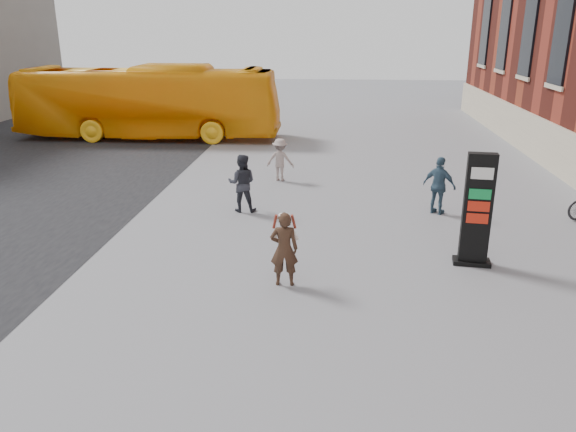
# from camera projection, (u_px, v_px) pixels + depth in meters

# --- Properties ---
(ground) EXTENTS (100.00, 100.00, 0.00)m
(ground) POSITION_uv_depth(u_px,v_px,m) (289.00, 282.00, 12.55)
(ground) COLOR #9E9EA3
(info_pylon) EXTENTS (0.91, 0.53, 2.72)m
(info_pylon) POSITION_uv_depth(u_px,v_px,m) (477.00, 210.00, 13.09)
(info_pylon) COLOR black
(info_pylon) RESTS_ON ground
(woman) EXTENTS (0.66, 0.61, 1.69)m
(woman) POSITION_uv_depth(u_px,v_px,m) (284.00, 248.00, 12.19)
(woman) COLOR black
(woman) RESTS_ON ground
(bus) EXTENTS (13.06, 3.23, 3.63)m
(bus) POSITION_uv_depth(u_px,v_px,m) (149.00, 102.00, 28.06)
(bus) COLOR #FFAD13
(bus) RESTS_ON road
(pedestrian_a) EXTENTS (0.88, 0.70, 1.78)m
(pedestrian_a) POSITION_uv_depth(u_px,v_px,m) (242.00, 183.00, 17.10)
(pedestrian_a) COLOR #2A2B34
(pedestrian_a) RESTS_ON ground
(pedestrian_b) EXTENTS (1.07, 0.71, 1.56)m
(pedestrian_b) POSITION_uv_depth(u_px,v_px,m) (280.00, 160.00, 20.56)
(pedestrian_b) COLOR gray
(pedestrian_b) RESTS_ON ground
(pedestrian_c) EXTENTS (1.09, 0.94, 1.76)m
(pedestrian_c) POSITION_uv_depth(u_px,v_px,m) (439.00, 186.00, 16.85)
(pedestrian_c) COLOR #3A566C
(pedestrian_c) RESTS_ON ground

